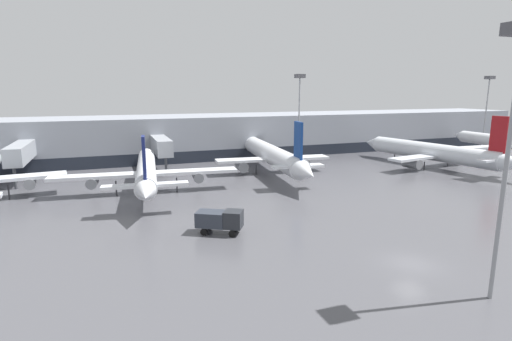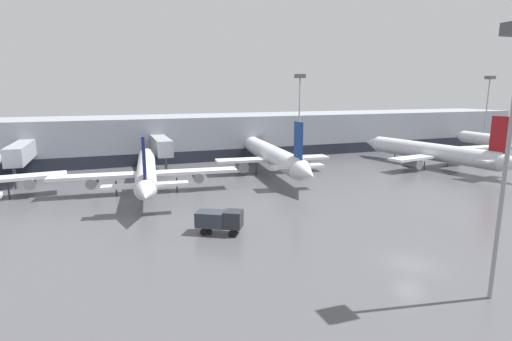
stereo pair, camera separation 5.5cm
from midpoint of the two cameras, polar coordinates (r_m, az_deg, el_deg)
ground_plane at (r=36.87m, az=21.22°, el=-12.31°), size 320.00×320.00×0.00m
terminal_building at (r=90.24m, az=-5.64°, el=5.01°), size 160.00×29.07×9.00m
parked_jet_1 at (r=70.46m, az=2.40°, el=2.13°), size 20.43×37.60×9.97m
parked_jet_3 at (r=82.45m, az=24.14°, el=2.37°), size 21.94×34.78×10.32m
parked_jet_5 at (r=58.32m, az=-15.43°, el=-0.04°), size 25.91×31.47×9.29m
service_truck_2 at (r=41.01m, az=-5.22°, el=-6.96°), size 5.00×4.05×2.43m
apron_light_mast_0 at (r=85.70m, az=6.23°, el=11.07°), size 1.80×1.80×17.73m
apron_light_mast_2 at (r=117.19m, az=30.24°, el=9.75°), size 1.80×1.80×17.96m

